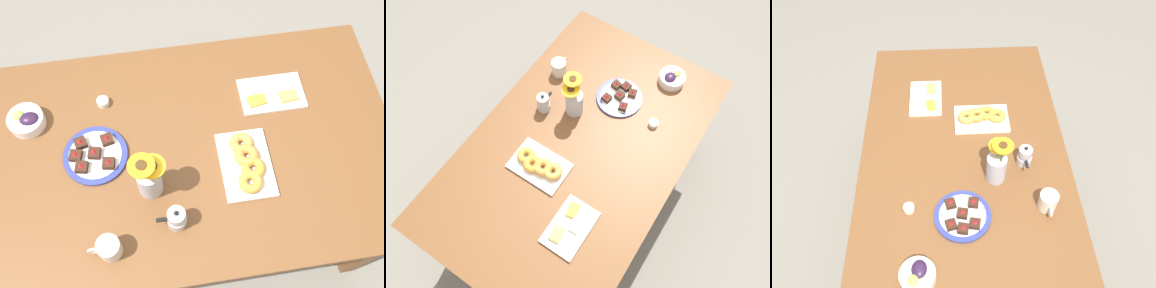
% 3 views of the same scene
% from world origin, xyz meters
% --- Properties ---
extents(ground_plane, '(6.00, 6.00, 0.00)m').
position_xyz_m(ground_plane, '(0.00, 0.00, 0.00)').
color(ground_plane, slate).
extents(dining_table, '(1.60, 1.00, 0.74)m').
position_xyz_m(dining_table, '(0.00, 0.00, 0.65)').
color(dining_table, brown).
rests_on(dining_table, ground_plane).
extents(coffee_mug, '(0.12, 0.08, 0.09)m').
position_xyz_m(coffee_mug, '(0.34, 0.34, 0.79)').
color(coffee_mug, beige).
rests_on(coffee_mug, dining_table).
extents(grape_bowl, '(0.14, 0.14, 0.07)m').
position_xyz_m(grape_bowl, '(0.62, -0.21, 0.77)').
color(grape_bowl, white).
rests_on(grape_bowl, dining_table).
extents(cheese_platter, '(0.26, 0.17, 0.03)m').
position_xyz_m(cheese_platter, '(-0.36, -0.19, 0.75)').
color(cheese_platter, white).
rests_on(cheese_platter, dining_table).
extents(croissant_platter, '(0.19, 0.28, 0.05)m').
position_xyz_m(croissant_platter, '(-0.19, 0.10, 0.76)').
color(croissant_platter, white).
rests_on(croissant_platter, dining_table).
extents(jam_cup_honey, '(0.05, 0.05, 0.03)m').
position_xyz_m(jam_cup_honey, '(0.32, -0.25, 0.76)').
color(jam_cup_honey, white).
rests_on(jam_cup_honey, dining_table).
extents(dessert_plate, '(0.25, 0.25, 0.05)m').
position_xyz_m(dessert_plate, '(0.37, -0.02, 0.75)').
color(dessert_plate, navy).
rests_on(dessert_plate, dining_table).
extents(flower_vase, '(0.12, 0.11, 0.26)m').
position_xyz_m(flower_vase, '(0.17, 0.14, 0.83)').
color(flower_vase, '#B2B2BC').
rests_on(flower_vase, dining_table).
extents(moka_pot, '(0.11, 0.07, 0.12)m').
position_xyz_m(moka_pot, '(0.10, 0.28, 0.79)').
color(moka_pot, '#B7B7BC').
rests_on(moka_pot, dining_table).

